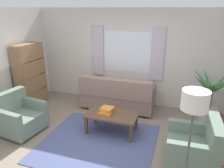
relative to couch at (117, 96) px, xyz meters
name	(u,v)px	position (x,y,z in m)	size (l,w,h in m)	color
ground_plane	(98,143)	(0.09, -1.62, -0.37)	(6.24, 6.24, 0.00)	gray
wall_back	(127,57)	(0.09, 0.64, 0.93)	(5.32, 0.12, 2.60)	silver
window_with_curtains	(127,52)	(0.09, 0.56, 1.08)	(1.98, 0.07, 1.40)	white
area_rug	(98,143)	(0.09, -1.62, -0.36)	(2.23, 2.05, 0.01)	#4C5684
couch	(117,96)	(0.00, 0.00, 0.00)	(1.90, 0.82, 0.92)	gray
armchair_left	(19,116)	(-1.71, -1.73, -0.01)	(0.92, 0.94, 0.88)	slate
armchair_right	(195,148)	(1.89, -1.71, -0.01)	(0.85, 0.87, 0.88)	slate
coffee_table	(112,116)	(0.22, -1.13, 0.01)	(1.10, 0.64, 0.44)	brown
book_stack_on_table	(107,110)	(0.09, -1.10, 0.12)	(0.29, 0.34, 0.11)	orange
potted_plant	(210,102)	(2.26, 0.05, 0.13)	(1.17, 1.02, 1.26)	#B7B2A8
bookshelf	(32,75)	(-2.26, -0.49, 0.52)	(0.30, 0.94, 1.72)	olive
standing_lamp	(193,113)	(1.72, -2.55, 1.02)	(0.32, 0.32, 1.67)	#4C4C51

